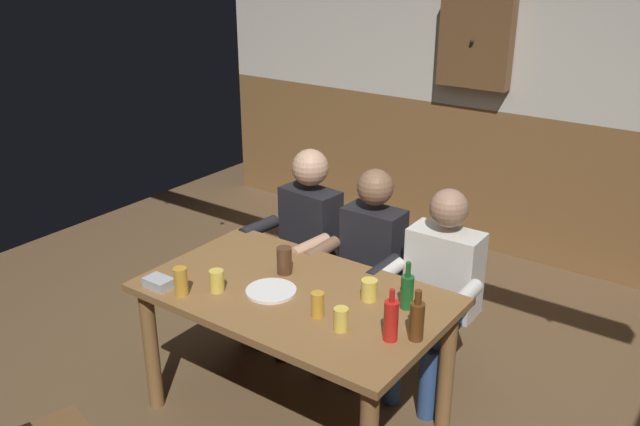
{
  "coord_description": "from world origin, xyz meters",
  "views": [
    {
      "loc": [
        1.85,
        -2.38,
        2.4
      ],
      "look_at": [
        0.0,
        0.19,
        1.11
      ],
      "focal_mm": 37.9,
      "sensor_mm": 36.0,
      "label": 1
    }
  ],
  "objects_px": {
    "bottle_2": "(417,320)",
    "wall_dart_cabinet": "(476,41)",
    "person_1": "(365,262)",
    "condiment_caddy": "(159,283)",
    "person_0": "(302,239)",
    "bottle_0": "(391,320)",
    "pint_glass_2": "(284,260)",
    "pint_glass_5": "(181,282)",
    "person_2": "(437,284)",
    "pint_glass_1": "(217,281)",
    "bottle_1": "(407,291)",
    "pint_glass_4": "(341,319)",
    "pint_glass_3": "(317,305)",
    "pint_glass_0": "(369,290)",
    "plate_0": "(271,291)",
    "dining_table": "(295,311)"
  },
  "relations": [
    {
      "from": "bottle_1",
      "to": "pint_glass_0",
      "type": "bearing_deg",
      "value": -168.4
    },
    {
      "from": "pint_glass_0",
      "to": "pint_glass_3",
      "type": "xyz_separation_m",
      "value": [
        -0.11,
        -0.27,
        0.01
      ]
    },
    {
      "from": "pint_glass_1",
      "to": "wall_dart_cabinet",
      "type": "xyz_separation_m",
      "value": [
        0.09,
        2.76,
        0.87
      ]
    },
    {
      "from": "person_0",
      "to": "bottle_0",
      "type": "relative_size",
      "value": 4.96
    },
    {
      "from": "bottle_0",
      "to": "bottle_1",
      "type": "distance_m",
      "value": 0.3
    },
    {
      "from": "plate_0",
      "to": "pint_glass_5",
      "type": "xyz_separation_m",
      "value": [
        -0.34,
        -0.28,
        0.07
      ]
    },
    {
      "from": "person_1",
      "to": "condiment_caddy",
      "type": "height_order",
      "value": "person_1"
    },
    {
      "from": "condiment_caddy",
      "to": "pint_glass_4",
      "type": "distance_m",
      "value": 1.0
    },
    {
      "from": "pint_glass_4",
      "to": "person_0",
      "type": "bearing_deg",
      "value": 135.65
    },
    {
      "from": "person_0",
      "to": "person_2",
      "type": "distance_m",
      "value": 0.93
    },
    {
      "from": "pint_glass_1",
      "to": "wall_dart_cabinet",
      "type": "relative_size",
      "value": 0.16
    },
    {
      "from": "person_2",
      "to": "wall_dart_cabinet",
      "type": "height_order",
      "value": "wall_dart_cabinet"
    },
    {
      "from": "condiment_caddy",
      "to": "pint_glass_5",
      "type": "bearing_deg",
      "value": 4.42
    },
    {
      "from": "bottle_1",
      "to": "bottle_2",
      "type": "relative_size",
      "value": 1.0
    },
    {
      "from": "pint_glass_4",
      "to": "pint_glass_5",
      "type": "xyz_separation_m",
      "value": [
        -0.82,
        -0.19,
        0.02
      ]
    },
    {
      "from": "person_0",
      "to": "bottle_2",
      "type": "xyz_separation_m",
      "value": [
        1.17,
        -0.71,
        0.18
      ]
    },
    {
      "from": "dining_table",
      "to": "condiment_caddy",
      "type": "relative_size",
      "value": 10.92
    },
    {
      "from": "person_1",
      "to": "person_2",
      "type": "bearing_deg",
      "value": -179.44
    },
    {
      "from": "dining_table",
      "to": "person_1",
      "type": "relative_size",
      "value": 1.27
    },
    {
      "from": "bottle_0",
      "to": "pint_glass_4",
      "type": "height_order",
      "value": "bottle_0"
    },
    {
      "from": "bottle_0",
      "to": "pint_glass_5",
      "type": "bearing_deg",
      "value": -166.38
    },
    {
      "from": "bottle_2",
      "to": "pint_glass_3",
      "type": "relative_size",
      "value": 1.97
    },
    {
      "from": "person_1",
      "to": "pint_glass_4",
      "type": "bearing_deg",
      "value": 114.68
    },
    {
      "from": "plate_0",
      "to": "wall_dart_cabinet",
      "type": "distance_m",
      "value": 2.77
    },
    {
      "from": "pint_glass_3",
      "to": "pint_glass_5",
      "type": "relative_size",
      "value": 0.84
    },
    {
      "from": "bottle_2",
      "to": "pint_glass_3",
      "type": "bearing_deg",
      "value": -168.38
    },
    {
      "from": "bottle_2",
      "to": "dining_table",
      "type": "bearing_deg",
      "value": 177.4
    },
    {
      "from": "pint_glass_1",
      "to": "bottle_1",
      "type": "bearing_deg",
      "value": 25.72
    },
    {
      "from": "pint_glass_1",
      "to": "pint_glass_4",
      "type": "height_order",
      "value": "pint_glass_1"
    },
    {
      "from": "person_0",
      "to": "plate_0",
      "type": "xyz_separation_m",
      "value": [
        0.38,
        -0.75,
        0.09
      ]
    },
    {
      "from": "person_0",
      "to": "person_2",
      "type": "bearing_deg",
      "value": -174.16
    },
    {
      "from": "dining_table",
      "to": "pint_glass_2",
      "type": "relative_size",
      "value": 10.38
    },
    {
      "from": "condiment_caddy",
      "to": "pint_glass_0",
      "type": "distance_m",
      "value": 1.07
    },
    {
      "from": "plate_0",
      "to": "bottle_1",
      "type": "bearing_deg",
      "value": 22.81
    },
    {
      "from": "person_1",
      "to": "pint_glass_2",
      "type": "height_order",
      "value": "person_1"
    },
    {
      "from": "bottle_0",
      "to": "pint_glass_3",
      "type": "distance_m",
      "value": 0.38
    },
    {
      "from": "pint_glass_5",
      "to": "wall_dart_cabinet",
      "type": "bearing_deg",
      "value": 85.84
    },
    {
      "from": "person_2",
      "to": "plate_0",
      "type": "distance_m",
      "value": 0.94
    },
    {
      "from": "bottle_2",
      "to": "pint_glass_2",
      "type": "relative_size",
      "value": 1.64
    },
    {
      "from": "person_0",
      "to": "pint_glass_1",
      "type": "bearing_deg",
      "value": 105.28
    },
    {
      "from": "bottle_2",
      "to": "wall_dart_cabinet",
      "type": "xyz_separation_m",
      "value": [
        -0.92,
        2.57,
        0.83
      ]
    },
    {
      "from": "pint_glass_0",
      "to": "pint_glass_3",
      "type": "bearing_deg",
      "value": -112.25
    },
    {
      "from": "pint_glass_3",
      "to": "bottle_0",
      "type": "bearing_deg",
      "value": 3.96
    },
    {
      "from": "condiment_caddy",
      "to": "plate_0",
      "type": "relative_size",
      "value": 0.55
    },
    {
      "from": "pint_glass_0",
      "to": "pint_glass_2",
      "type": "distance_m",
      "value": 0.51
    },
    {
      "from": "dining_table",
      "to": "condiment_caddy",
      "type": "distance_m",
      "value": 0.7
    },
    {
      "from": "pint_glass_0",
      "to": "pint_glass_1",
      "type": "distance_m",
      "value": 0.76
    },
    {
      "from": "person_0",
      "to": "pint_glass_4",
      "type": "distance_m",
      "value": 1.21
    },
    {
      "from": "bottle_0",
      "to": "pint_glass_4",
      "type": "distance_m",
      "value": 0.23
    },
    {
      "from": "person_1",
      "to": "bottle_0",
      "type": "relative_size",
      "value": 4.82
    }
  ]
}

